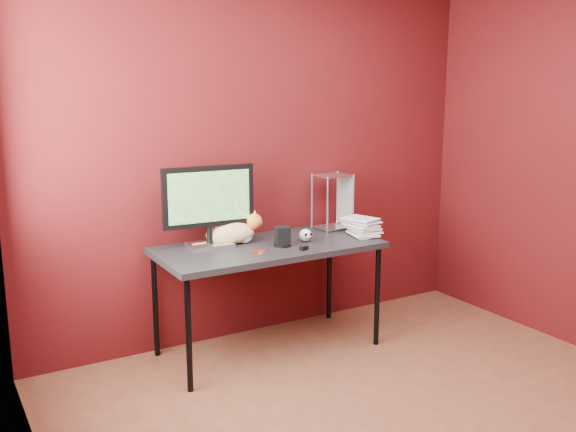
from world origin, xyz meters
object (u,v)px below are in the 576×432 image
desk (268,252)px  cat (231,232)px  monitor (209,202)px  skull_mug (306,235)px  speaker (283,237)px  book_stack (354,138)px

desk → cat: (-0.20, 0.16, 0.13)m
desk → monitor: (-0.36, 0.16, 0.35)m
monitor → skull_mug: 0.70m
monitor → speaker: size_ratio=4.74×
monitor → book_stack: (0.99, -0.24, 0.39)m
book_stack → skull_mug: bearing=174.7°
desk → speaker: 0.15m
desk → book_stack: bearing=-7.7°
cat → book_stack: book_stack is taller
skull_mug → speaker: 0.20m
cat → skull_mug: cat is taller
cat → book_stack: (0.83, -0.24, 0.61)m
desk → book_stack: size_ratio=1.08×
desk → cat: size_ratio=3.21×
skull_mug → desk: bearing=170.9°
monitor → skull_mug: (0.62, -0.21, -0.25)m
book_stack → speaker: bearing=179.3°
desk → skull_mug: (0.26, -0.05, 0.10)m
desk → cat: cat is taller
speaker → book_stack: book_stack is taller
skull_mug → speaker: (-0.20, -0.03, 0.02)m
desk → book_stack: (0.63, -0.08, 0.74)m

